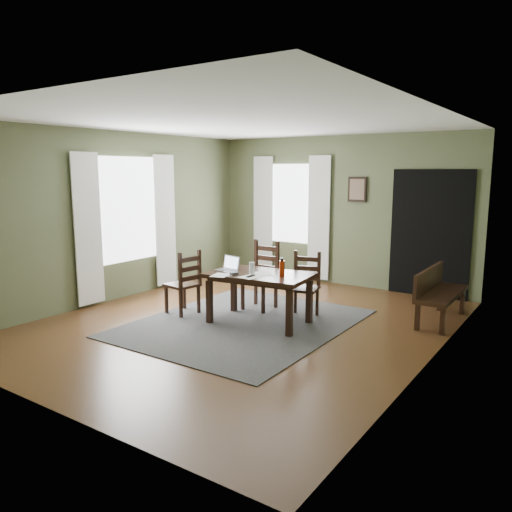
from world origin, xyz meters
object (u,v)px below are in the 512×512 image
Objects in this scene: chair_back_left at (261,276)px; laptop at (229,267)px; dining_table at (259,279)px; chair_back_right at (304,286)px; bench at (437,290)px; chair_end at (184,283)px; water_bottle at (282,268)px.

chair_back_left is 3.11× the size of laptop.
dining_table is 1.58× the size of chair_back_right.
dining_table is at bearing -132.69° from chair_back_right.
bench is 3.99× the size of laptop.
chair_back_left reaches higher than chair_back_right.
chair_back_right is 1.84m from bench.
dining_table is at bearing 110.78° from chair_end.
laptop is at bearing -174.16° from dining_table.
dining_table is 0.41m from water_bottle.
chair_end is 2.86× the size of laptop.
chair_back_right is 0.72m from water_bottle.
laptop is at bearing 122.92° from bench.
bench is 5.38× the size of water_bottle.
chair_back_right is 2.81× the size of laptop.
chair_back_right is at bearing 128.51° from chair_end.
laptop is (-0.81, -0.71, 0.30)m from chair_back_right.
chair_back_left is at bearing 109.47° from bench.
water_bottle reaches higher than dining_table.
water_bottle reaches higher than laptop.
water_bottle is (0.82, 0.08, 0.06)m from laptop.
chair_back_right is 1.12m from laptop.
laptop is (-2.43, -1.58, 0.31)m from bench.
laptop reaches higher than bench.
chair_back_left is at bearing 148.41° from chair_end.
chair_back_left is at bearing 115.62° from dining_table.
chair_back_right is 0.70× the size of bench.
laptop is 1.35× the size of water_bottle.
chair_end is at bearing -158.31° from laptop.
chair_back_right is at bearing 54.00° from dining_table.
water_bottle is at bearing 107.52° from chair_end.
bench is at bearing 31.05° from dining_table.
bench is (3.13, 1.73, -0.02)m from chair_end.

